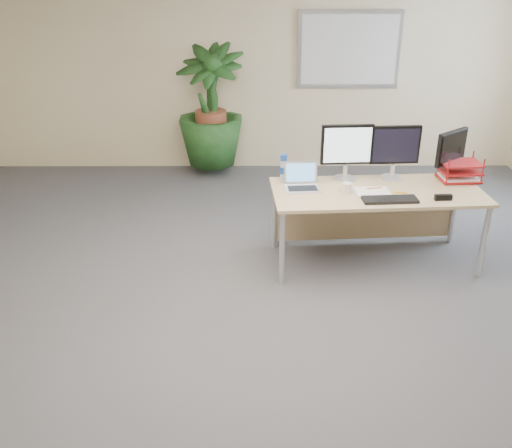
{
  "coord_description": "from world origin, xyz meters",
  "views": [
    {
      "loc": [
        -0.0,
        -3.43,
        2.64
      ],
      "look_at": [
        0.01,
        0.35,
        0.84
      ],
      "focal_mm": 40.0,
      "sensor_mm": 36.0,
      "label": 1
    }
  ],
  "objects_px": {
    "desk": "(373,201)",
    "monitor_left": "(347,149)",
    "floor_plant": "(211,118)",
    "laptop": "(302,181)",
    "monitor_right": "(395,149)"
  },
  "relations": [
    {
      "from": "monitor_left",
      "to": "monitor_right",
      "type": "relative_size",
      "value": 1.03
    },
    {
      "from": "monitor_right",
      "to": "laptop",
      "type": "bearing_deg",
      "value": -166.49
    },
    {
      "from": "floor_plant",
      "to": "laptop",
      "type": "xyz_separation_m",
      "value": [
        0.98,
        -2.32,
        0.03
      ]
    },
    {
      "from": "floor_plant",
      "to": "desk",
      "type": "bearing_deg",
      "value": -54.34
    },
    {
      "from": "monitor_right",
      "to": "laptop",
      "type": "distance_m",
      "value": 0.92
    },
    {
      "from": "floor_plant",
      "to": "monitor_left",
      "type": "height_order",
      "value": "floor_plant"
    },
    {
      "from": "monitor_left",
      "to": "laptop",
      "type": "height_order",
      "value": "monitor_left"
    },
    {
      "from": "laptop",
      "to": "desk",
      "type": "bearing_deg",
      "value": 2.15
    },
    {
      "from": "monitor_right",
      "to": "laptop",
      "type": "height_order",
      "value": "monitor_right"
    },
    {
      "from": "monitor_right",
      "to": "floor_plant",
      "type": "bearing_deg",
      "value": 131.07
    },
    {
      "from": "desk",
      "to": "monitor_left",
      "type": "xyz_separation_m",
      "value": [
        -0.25,
        0.16,
        0.45
      ]
    },
    {
      "from": "floor_plant",
      "to": "monitor_right",
      "type": "height_order",
      "value": "floor_plant"
    },
    {
      "from": "desk",
      "to": "laptop",
      "type": "bearing_deg",
      "value": -177.85
    },
    {
      "from": "desk",
      "to": "laptop",
      "type": "relative_size",
      "value": 6.02
    },
    {
      "from": "floor_plant",
      "to": "monitor_right",
      "type": "relative_size",
      "value": 2.94
    }
  ]
}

